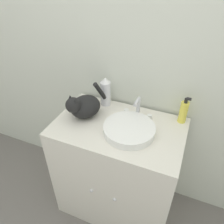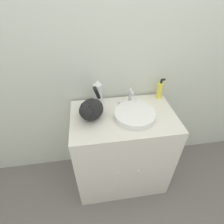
# 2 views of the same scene
# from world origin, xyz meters

# --- Properties ---
(wall_back) EXTENTS (6.00, 0.05, 2.50)m
(wall_back) POSITION_xyz_m (0.00, 0.56, 1.25)
(wall_back) COLOR silver
(wall_back) RESTS_ON ground_plane
(vanity_cabinet) EXTENTS (0.82, 0.53, 0.83)m
(vanity_cabinet) POSITION_xyz_m (0.00, 0.26, 0.41)
(vanity_cabinet) COLOR silver
(vanity_cabinet) RESTS_ON ground_plane
(sink_basin) EXTENTS (0.31, 0.31, 0.05)m
(sink_basin) POSITION_xyz_m (0.08, 0.23, 0.85)
(sink_basin) COLOR white
(sink_basin) RESTS_ON vanity_cabinet
(faucet) EXTENTS (0.19, 0.10, 0.15)m
(faucet) POSITION_xyz_m (0.08, 0.39, 0.89)
(faucet) COLOR silver
(faucet) RESTS_ON vanity_cabinet
(cat) EXTENTS (0.24, 0.31, 0.21)m
(cat) POSITION_xyz_m (-0.25, 0.27, 0.91)
(cat) COLOR black
(cat) RESTS_ON vanity_cabinet
(soap_bottle) EXTENTS (0.05, 0.05, 0.18)m
(soap_bottle) POSITION_xyz_m (0.35, 0.46, 0.90)
(soap_bottle) COLOR #EADB4C
(soap_bottle) RESTS_ON vanity_cabinet
(spray_bottle) EXTENTS (0.07, 0.07, 0.21)m
(spray_bottle) POSITION_xyz_m (-0.18, 0.45, 0.93)
(spray_bottle) COLOR silver
(spray_bottle) RESTS_ON vanity_cabinet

